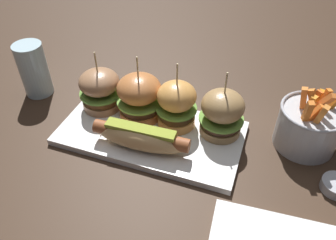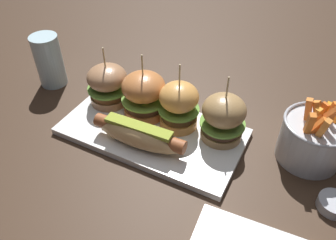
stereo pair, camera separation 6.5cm
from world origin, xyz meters
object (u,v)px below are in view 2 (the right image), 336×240
object	(u,v)px
platter_main	(152,132)
sauce_ramekin	(334,204)
slider_far_right	(223,117)
slider_center_right	(179,105)
hot_dog	(139,134)
fries_bucket	(313,139)
slider_center_left	(144,94)
water_glass	(49,61)
slider_far_left	(108,84)

from	to	relation	value
platter_main	sauce_ramekin	bearing A→B (deg)	-2.91
platter_main	slider_far_right	world-z (taller)	slider_far_right
slider_center_right	hot_dog	bearing A→B (deg)	-114.79
slider_center_right	platter_main	bearing A→B (deg)	-136.60
hot_dog	sauce_ramekin	distance (m)	0.36
slider_center_right	slider_far_right	world-z (taller)	slider_center_right
sauce_ramekin	fries_bucket	bearing A→B (deg)	120.99
slider_center_left	fries_bucket	distance (m)	0.34
sauce_ramekin	water_glass	distance (m)	0.68
slider_far_right	sauce_ramekin	size ratio (longest dim) A/B	2.63
slider_center_left	sauce_ramekin	distance (m)	0.41
slider_center_left	slider_center_right	bearing A→B (deg)	-0.08
slider_far_right	water_glass	size ratio (longest dim) A/B	1.11
slider_center_left	slider_center_right	size ratio (longest dim) A/B	0.99
slider_far_left	fries_bucket	distance (m)	0.43
slider_center_right	slider_far_right	xyz separation A→B (m)	(0.09, 0.01, -0.00)
sauce_ramekin	water_glass	xyz separation A→B (m)	(-0.67, 0.07, 0.05)
slider_far_right	slider_far_left	bearing A→B (deg)	-178.54
slider_center_right	water_glass	distance (m)	0.35
slider_far_left	fries_bucket	xyz separation A→B (m)	(0.43, 0.04, -0.01)
slider_far_right	sauce_ramekin	bearing A→B (deg)	-16.16
slider_far_left	fries_bucket	world-z (taller)	slider_far_left
slider_far_right	fries_bucket	world-z (taller)	slider_far_right
hot_dog	slider_center_left	size ratio (longest dim) A/B	1.33
sauce_ramekin	slider_far_right	bearing A→B (deg)	163.84
slider_center_left	fries_bucket	bearing A→B (deg)	7.27
hot_dog	slider_center_right	size ratio (longest dim) A/B	1.32
slider_far_left	slider_far_right	bearing A→B (deg)	1.46
hot_dog	sauce_ramekin	world-z (taller)	hot_dog
water_glass	fries_bucket	bearing A→B (deg)	2.76
sauce_ramekin	water_glass	size ratio (longest dim) A/B	0.42
slider_far_left	sauce_ramekin	xyz separation A→B (m)	(0.49, -0.06, -0.05)
platter_main	slider_center_right	world-z (taller)	slider_center_right
hot_dog	fries_bucket	distance (m)	0.33
slider_far_left	fries_bucket	bearing A→B (deg)	5.58
slider_center_right	slider_center_left	bearing A→B (deg)	179.92
hot_dog	slider_center_right	bearing A→B (deg)	65.21
slider_center_right	fries_bucket	world-z (taller)	slider_center_right
hot_dog	slider_far_right	distance (m)	0.17
fries_bucket	water_glass	distance (m)	0.61
hot_dog	sauce_ramekin	size ratio (longest dim) A/B	3.55
fries_bucket	slider_center_right	bearing A→B (deg)	-170.45
slider_center_right	water_glass	xyz separation A→B (m)	(-0.35, 0.01, -0.00)
fries_bucket	platter_main	bearing A→B (deg)	-164.55
slider_center_right	sauce_ramekin	xyz separation A→B (m)	(0.32, -0.06, -0.06)
hot_dog	water_glass	world-z (taller)	water_glass
slider_center_left	slider_center_right	xyz separation A→B (m)	(0.08, -0.00, 0.00)
slider_center_right	slider_far_right	bearing A→B (deg)	4.91
slider_far_left	water_glass	size ratio (longest dim) A/B	1.07
slider_center_left	water_glass	bearing A→B (deg)	177.13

